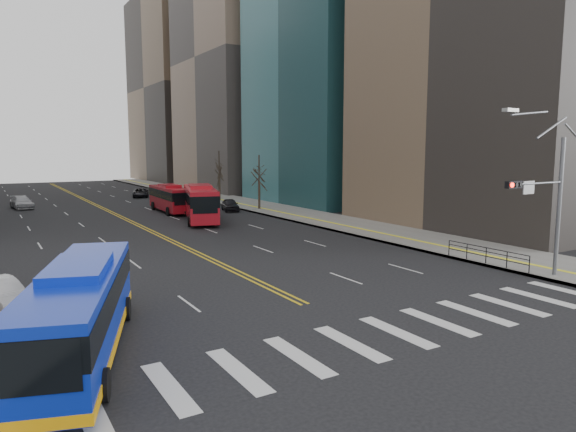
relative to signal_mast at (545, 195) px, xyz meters
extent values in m
plane|color=black|center=(-13.77, -2.00, -4.86)|extent=(220.00, 220.00, 0.00)
cube|color=gray|center=(3.73, 43.00, -4.78)|extent=(7.00, 130.00, 0.15)
cube|color=silver|center=(-24.40, -2.00, -4.85)|extent=(0.70, 4.00, 0.01)
cube|color=silver|center=(-22.04, -2.00, -4.85)|extent=(0.70, 4.00, 0.01)
cube|color=silver|center=(-19.67, -2.00, -4.85)|extent=(0.70, 4.00, 0.01)
cube|color=silver|center=(-17.31, -2.00, -4.85)|extent=(0.70, 4.00, 0.01)
cube|color=silver|center=(-14.95, -2.00, -4.85)|extent=(0.70, 4.00, 0.01)
cube|color=silver|center=(-12.58, -2.00, -4.85)|extent=(0.70, 4.00, 0.01)
cube|color=silver|center=(-10.22, -2.00, -4.85)|extent=(0.70, 4.00, 0.01)
cube|color=silver|center=(-7.86, -2.00, -4.85)|extent=(0.70, 4.00, 0.01)
cube|color=silver|center=(-5.49, -2.00, -4.85)|extent=(0.70, 4.00, 0.01)
cube|color=silver|center=(-3.13, -2.00, -4.85)|extent=(0.70, 4.00, 0.01)
cube|color=silver|center=(-0.77, -2.00, -4.85)|extent=(0.70, 4.00, 0.01)
cube|color=gold|center=(-13.97, 53.00, -4.85)|extent=(0.15, 100.00, 0.01)
cube|color=gold|center=(-13.57, 53.00, -4.85)|extent=(0.15, 100.00, 0.01)
cube|color=gray|center=(16.23, 69.00, 18.14)|extent=(20.00, 26.00, 46.00)
cube|color=brown|center=(15.23, 101.00, 16.14)|extent=(18.00, 30.00, 42.00)
cylinder|color=slate|center=(1.43, 0.00, -0.86)|extent=(0.24, 0.24, 8.00)
cylinder|color=slate|center=(-0.82, 0.00, 0.64)|extent=(4.50, 0.12, 0.12)
cube|color=black|center=(-2.77, 0.00, 0.64)|extent=(1.10, 0.28, 0.38)
cylinder|color=#FF190C|center=(-3.12, -0.16, 0.64)|extent=(0.24, 0.08, 0.24)
cylinder|color=black|center=(-2.77, -0.16, 0.64)|extent=(0.24, 0.08, 0.24)
cylinder|color=black|center=(-2.42, -0.16, 0.64)|extent=(0.24, 0.08, 0.24)
cube|color=white|center=(-1.47, 0.00, 0.44)|extent=(0.90, 0.06, 0.70)
cube|color=#999993|center=(-3.37, 0.00, 4.44)|extent=(0.90, 0.35, 0.18)
cube|color=black|center=(0.53, 4.00, -3.71)|extent=(0.04, 6.00, 0.04)
cylinder|color=black|center=(0.53, 1.00, -4.21)|extent=(0.06, 0.06, 1.00)
cylinder|color=black|center=(0.53, 2.50, -4.21)|extent=(0.06, 0.06, 1.00)
cylinder|color=black|center=(0.53, 4.00, -4.21)|extent=(0.06, 0.06, 1.00)
cylinder|color=black|center=(0.53, 5.50, -4.21)|extent=(0.06, 0.06, 1.00)
cylinder|color=black|center=(0.53, 7.00, -4.21)|extent=(0.06, 0.06, 1.00)
cylinder|color=black|center=(2.23, 38.00, -3.11)|extent=(0.28, 0.28, 3.50)
cylinder|color=black|center=(2.23, 50.00, -2.98)|extent=(0.28, 0.28, 3.75)
cube|color=#0C27B4|center=(-23.90, 2.00, -3.14)|extent=(5.96, 11.71, 2.73)
cube|color=black|center=(-23.90, 2.00, -2.60)|extent=(6.02, 11.75, 0.99)
cube|color=#0C27B4|center=(-23.90, 2.00, -1.68)|extent=(3.11, 4.44, 0.40)
cube|color=#F4A30C|center=(-23.90, 2.00, -4.31)|extent=(6.02, 11.75, 0.35)
cylinder|color=black|center=(-26.22, -1.12, -4.36)|extent=(0.60, 1.04, 1.00)
cylinder|color=black|center=(-23.94, -1.88, -4.36)|extent=(0.60, 1.04, 1.00)
cylinder|color=black|center=(-23.87, 5.89, -4.36)|extent=(0.60, 1.04, 1.00)
cylinder|color=black|center=(-21.59, 5.12, -4.36)|extent=(0.60, 1.04, 1.00)
cube|color=#B0121E|center=(-7.43, 32.66, -2.97)|extent=(5.99, 12.07, 3.08)
cube|color=black|center=(-7.43, 32.66, -2.38)|extent=(6.05, 12.11, 1.10)
cube|color=#B0121E|center=(-7.43, 32.66, -1.32)|extent=(3.25, 4.57, 0.40)
cylinder|color=black|center=(-9.81, 29.43, -4.36)|extent=(0.58, 1.04, 1.00)
cylinder|color=black|center=(-7.24, 28.65, -4.36)|extent=(0.58, 1.04, 1.00)
cylinder|color=black|center=(-7.62, 36.66, -4.36)|extent=(0.58, 1.04, 1.00)
cylinder|color=black|center=(-5.05, 35.88, -4.36)|extent=(0.58, 1.04, 1.00)
cube|color=#B0121E|center=(-7.80, 41.29, -3.21)|extent=(2.70, 10.22, 2.60)
cube|color=black|center=(-7.80, 41.29, -2.68)|extent=(2.76, 10.24, 0.94)
cube|color=#B0121E|center=(-7.80, 41.29, -1.81)|extent=(1.98, 3.62, 0.40)
cylinder|color=black|center=(-9.08, 38.09, -4.36)|extent=(0.34, 1.01, 1.00)
cylinder|color=black|center=(-6.78, 38.00, -4.36)|extent=(0.34, 1.01, 1.00)
cylinder|color=black|center=(-8.82, 44.57, -4.36)|extent=(0.34, 1.01, 1.00)
cylinder|color=black|center=(-6.52, 44.48, -4.36)|extent=(0.34, 1.01, 1.00)
imported|color=black|center=(-1.27, 38.83, -4.13)|extent=(2.75, 4.55, 1.45)
imported|color=#A3A3A8|center=(-22.41, 54.23, -4.10)|extent=(2.67, 5.42, 1.52)
imported|color=black|center=(-5.67, 61.95, -4.19)|extent=(3.57, 5.25, 1.33)
camera|label=1|loc=(-26.64, -16.84, 2.50)|focal=32.00mm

